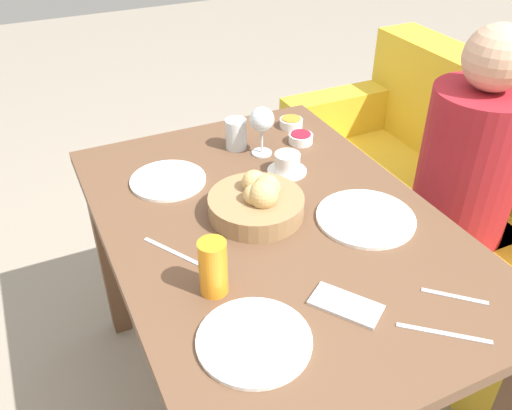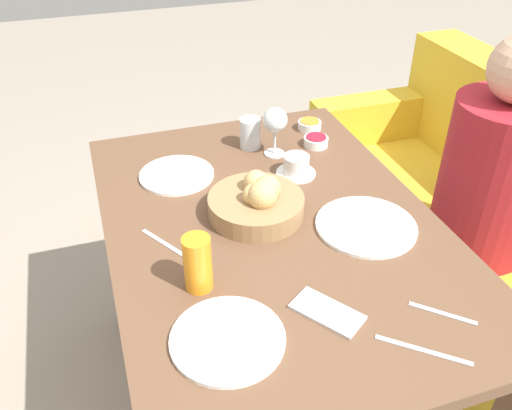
{
  "view_description": "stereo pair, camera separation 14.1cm",
  "coord_description": "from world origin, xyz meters",
  "px_view_note": "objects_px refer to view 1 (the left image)",
  "views": [
    {
      "loc": [
        1.0,
        -0.53,
        1.6
      ],
      "look_at": [
        -0.05,
        -0.03,
        0.79
      ],
      "focal_mm": 38.0,
      "sensor_mm": 36.0,
      "label": 1
    },
    {
      "loc": [
        1.05,
        -0.39,
        1.6
      ],
      "look_at": [
        -0.05,
        -0.03,
        0.79
      ],
      "focal_mm": 38.0,
      "sensor_mm": 36.0,
      "label": 2
    }
  ],
  "objects_px": {
    "coffee_cup": "(287,164)",
    "knife_silver": "(444,333)",
    "jam_bowl_berry": "(301,138)",
    "jam_bowl_honey": "(291,123)",
    "couch": "(464,228)",
    "fork_silver": "(174,252)",
    "plate_near_right": "(254,341)",
    "bread_basket": "(257,202)",
    "spoon_coffee": "(455,296)",
    "seated_person": "(457,211)",
    "plate_near_left": "(168,180)",
    "wine_glass": "(262,121)",
    "water_tumbler": "(236,134)",
    "plate_far_center": "(366,218)",
    "cell_phone": "(345,305)",
    "juice_glass": "(213,267)"
  },
  "relations": [
    {
      "from": "couch",
      "to": "knife_silver",
      "type": "xyz_separation_m",
      "value": [
        0.67,
        -0.81,
        0.46
      ]
    },
    {
      "from": "fork_silver",
      "to": "knife_silver",
      "type": "xyz_separation_m",
      "value": [
        0.48,
        0.41,
        0.0
      ]
    },
    {
      "from": "spoon_coffee",
      "to": "water_tumbler",
      "type": "bearing_deg",
      "value": -168.91
    },
    {
      "from": "couch",
      "to": "cell_phone",
      "type": "distance_m",
      "value": 1.17
    },
    {
      "from": "coffee_cup",
      "to": "fork_silver",
      "type": "distance_m",
      "value": 0.47
    },
    {
      "from": "plate_far_center",
      "to": "water_tumbler",
      "type": "distance_m",
      "value": 0.52
    },
    {
      "from": "wine_glass",
      "to": "jam_bowl_berry",
      "type": "height_order",
      "value": "wine_glass"
    },
    {
      "from": "coffee_cup",
      "to": "knife_silver",
      "type": "bearing_deg",
      "value": -0.76
    },
    {
      "from": "bread_basket",
      "to": "fork_silver",
      "type": "bearing_deg",
      "value": -77.1
    },
    {
      "from": "water_tumbler",
      "to": "bread_basket",
      "type": "bearing_deg",
      "value": -14.96
    },
    {
      "from": "water_tumbler",
      "to": "coffee_cup",
      "type": "height_order",
      "value": "water_tumbler"
    },
    {
      "from": "coffee_cup",
      "to": "couch",
      "type": "bearing_deg",
      "value": 88.62
    },
    {
      "from": "jam_bowl_berry",
      "to": "fork_silver",
      "type": "distance_m",
      "value": 0.65
    },
    {
      "from": "couch",
      "to": "plate_near_left",
      "type": "height_order",
      "value": "couch"
    },
    {
      "from": "plate_near_left",
      "to": "spoon_coffee",
      "type": "distance_m",
      "value": 0.83
    },
    {
      "from": "plate_near_left",
      "to": "spoon_coffee",
      "type": "relative_size",
      "value": 1.98
    },
    {
      "from": "couch",
      "to": "plate_far_center",
      "type": "height_order",
      "value": "couch"
    },
    {
      "from": "water_tumbler",
      "to": "wine_glass",
      "type": "xyz_separation_m",
      "value": [
        0.07,
        0.06,
        0.06
      ]
    },
    {
      "from": "couch",
      "to": "water_tumbler",
      "type": "bearing_deg",
      "value": -104.12
    },
    {
      "from": "plate_near_left",
      "to": "juice_glass",
      "type": "relative_size",
      "value": 1.63
    },
    {
      "from": "jam_bowl_honey",
      "to": "plate_near_right",
      "type": "bearing_deg",
      "value": -32.72
    },
    {
      "from": "juice_glass",
      "to": "seated_person",
      "type": "bearing_deg",
      "value": 105.21
    },
    {
      "from": "coffee_cup",
      "to": "cell_phone",
      "type": "height_order",
      "value": "coffee_cup"
    },
    {
      "from": "coffee_cup",
      "to": "fork_silver",
      "type": "height_order",
      "value": "coffee_cup"
    },
    {
      "from": "plate_near_left",
      "to": "seated_person",
      "type": "bearing_deg",
      "value": 78.62
    },
    {
      "from": "coffee_cup",
      "to": "jam_bowl_honey",
      "type": "bearing_deg",
      "value": 149.35
    },
    {
      "from": "couch",
      "to": "spoon_coffee",
      "type": "distance_m",
      "value": 1.04
    },
    {
      "from": "couch",
      "to": "cell_phone",
      "type": "xyz_separation_m",
      "value": [
        0.52,
        -0.94,
        0.46
      ]
    },
    {
      "from": "wine_glass",
      "to": "fork_silver",
      "type": "distance_m",
      "value": 0.54
    },
    {
      "from": "seated_person",
      "to": "jam_bowl_honey",
      "type": "relative_size",
      "value": 14.6
    },
    {
      "from": "bread_basket",
      "to": "plate_near_right",
      "type": "distance_m",
      "value": 0.44
    },
    {
      "from": "bread_basket",
      "to": "spoon_coffee",
      "type": "xyz_separation_m",
      "value": [
        0.46,
        0.26,
        -0.04
      ]
    },
    {
      "from": "seated_person",
      "to": "fork_silver",
      "type": "distance_m",
      "value": 1.1
    },
    {
      "from": "wine_glass",
      "to": "water_tumbler",
      "type": "bearing_deg",
      "value": -140.45
    },
    {
      "from": "fork_silver",
      "to": "spoon_coffee",
      "type": "relative_size",
      "value": 1.52
    },
    {
      "from": "coffee_cup",
      "to": "jam_bowl_berry",
      "type": "height_order",
      "value": "coffee_cup"
    },
    {
      "from": "plate_near_right",
      "to": "fork_silver",
      "type": "relative_size",
      "value": 1.39
    },
    {
      "from": "jam_bowl_berry",
      "to": "knife_silver",
      "type": "bearing_deg",
      "value": -9.17
    },
    {
      "from": "jam_bowl_berry",
      "to": "couch",
      "type": "bearing_deg",
      "value": 76.46
    },
    {
      "from": "wine_glass",
      "to": "fork_silver",
      "type": "relative_size",
      "value": 0.93
    },
    {
      "from": "juice_glass",
      "to": "plate_near_left",
      "type": "bearing_deg",
      "value": 174.59
    },
    {
      "from": "jam_bowl_honey",
      "to": "water_tumbler",
      "type": "bearing_deg",
      "value": -76.53
    },
    {
      "from": "coffee_cup",
      "to": "knife_silver",
      "type": "distance_m",
      "value": 0.69
    },
    {
      "from": "plate_near_left",
      "to": "plate_near_right",
      "type": "relative_size",
      "value": 0.94
    },
    {
      "from": "couch",
      "to": "plate_near_right",
      "type": "relative_size",
      "value": 7.1
    },
    {
      "from": "couch",
      "to": "spoon_coffee",
      "type": "bearing_deg",
      "value": -49.88
    },
    {
      "from": "plate_near_left",
      "to": "fork_silver",
      "type": "distance_m",
      "value": 0.32
    },
    {
      "from": "jam_bowl_berry",
      "to": "jam_bowl_honey",
      "type": "bearing_deg",
      "value": 167.21
    },
    {
      "from": "fork_silver",
      "to": "seated_person",
      "type": "bearing_deg",
      "value": 96.23
    },
    {
      "from": "spoon_coffee",
      "to": "seated_person",
      "type": "bearing_deg",
      "value": 133.08
    }
  ]
}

